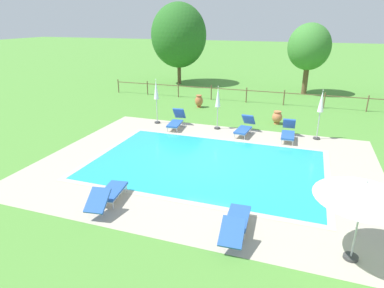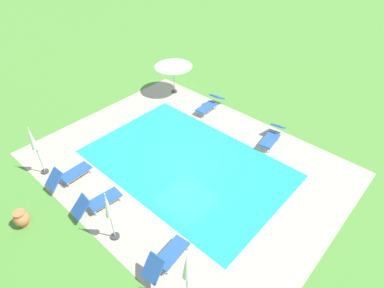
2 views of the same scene
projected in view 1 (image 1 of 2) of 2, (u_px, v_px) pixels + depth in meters
The scene contains 18 objects.
ground_plane at pixel (206, 164), 13.54m from camera, with size 160.00×160.00×0.00m, color #518E38.
pool_deck_paving at pixel (206, 164), 13.53m from camera, with size 13.38×10.28×0.01m, color #B2A893.
swimming_pool_water at pixel (206, 164), 13.53m from camera, with size 9.06×5.96×0.01m, color #23A8C1.
pool_coping_rim at pixel (206, 164), 13.53m from camera, with size 9.54×6.44×0.01m.
sun_lounger_north_near_steps at pixel (176, 121), 17.93m from camera, with size 0.80×1.93×0.97m.
sun_lounger_north_mid at pixel (236, 222), 9.06m from camera, with size 0.71×2.08×0.76m.
sun_lounger_north_far at pixel (245, 127), 16.90m from camera, with size 0.79×1.97×0.93m.
sun_lounger_north_end at pixel (108, 194), 10.50m from camera, with size 0.89×2.10×0.79m.
sun_lounger_south_near_corner at pixel (288, 132), 16.17m from camera, with size 0.67×1.94×0.93m.
patio_umbrella_open_foreground at pixel (364, 190), 7.53m from camera, with size 2.21×2.21×2.16m.
patio_umbrella_closed_row_west at pixel (218, 101), 17.33m from camera, with size 0.32×0.32×2.32m.
patio_umbrella_closed_row_mid_west at pixel (156, 93), 18.25m from camera, with size 0.32×0.32×2.49m.
patio_umbrella_closed_row_centre at pixel (321, 105), 15.75m from camera, with size 0.32×0.32×2.45m.
terracotta_urn_near_fence at pixel (199, 101), 22.04m from camera, with size 0.52×0.52×0.82m.
terracotta_urn_by_tree at pixel (277, 117), 18.56m from camera, with size 0.56×0.56×0.73m.
perimeter_fence at pixel (246, 93), 23.30m from camera, with size 20.62×0.08×1.05m.
tree_far_west at pixel (309, 47), 24.91m from camera, with size 3.17×3.17×5.30m.
tree_centre at pixel (179, 36), 28.79m from camera, with size 4.79×4.79×6.91m.
Camera 1 is at (3.51, -11.88, 5.55)m, focal length 31.13 mm.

